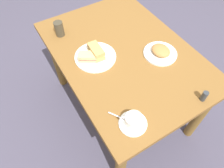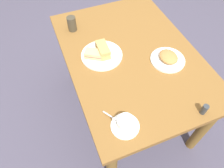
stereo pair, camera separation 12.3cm
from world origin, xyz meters
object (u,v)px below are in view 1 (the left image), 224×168
(coffee_cup, at_px, (133,120))
(salt_shaker, at_px, (204,96))
(coffee_saucer, at_px, (133,124))
(dining_table, at_px, (123,63))
(drinking_glass, at_px, (59,29))
(sandwich_front, at_px, (96,51))
(sandwich_plate, at_px, (95,57))
(side_plate, at_px, (160,53))
(spoon, at_px, (119,117))
(sandwich_back, at_px, (88,57))

(coffee_cup, bearing_deg, salt_shaker, 79.46)
(coffee_saucer, bearing_deg, dining_table, 151.86)
(drinking_glass, bearing_deg, sandwich_front, 20.14)
(sandwich_plate, bearing_deg, drinking_glass, -162.08)
(drinking_glass, bearing_deg, side_plate, 42.95)
(coffee_cup, height_order, drinking_glass, drinking_glass)
(dining_table, bearing_deg, coffee_cup, -28.32)
(coffee_saucer, xyz_separation_m, drinking_glass, (-0.86, -0.05, 0.05))
(coffee_saucer, distance_m, side_plate, 0.56)
(dining_table, distance_m, sandwich_front, 0.25)
(coffee_saucer, relative_size, side_plate, 0.67)
(coffee_saucer, height_order, salt_shaker, salt_shaker)
(dining_table, height_order, coffee_saucer, coffee_saucer)
(coffee_saucer, bearing_deg, sandwich_front, 172.16)
(sandwich_plate, relative_size, spoon, 3.09)
(spoon, height_order, salt_shaker, salt_shaker)
(sandwich_front, height_order, side_plate, sandwich_front)
(sandwich_back, distance_m, spoon, 0.46)
(spoon, xyz_separation_m, side_plate, (-0.26, 0.49, -0.01))
(side_plate, height_order, salt_shaker, salt_shaker)
(coffee_saucer, distance_m, coffee_cup, 0.04)
(coffee_cup, bearing_deg, drinking_glass, -176.98)
(sandwich_plate, bearing_deg, sandwich_front, 118.66)
(dining_table, xyz_separation_m, sandwich_front, (-0.06, -0.18, 0.16))
(sandwich_back, relative_size, salt_shaker, 2.02)
(spoon, height_order, drinking_glass, drinking_glass)
(sandwich_back, relative_size, coffee_saucer, 0.90)
(sandwich_front, distance_m, drinking_glass, 0.35)
(dining_table, xyz_separation_m, sandwich_back, (-0.05, -0.25, 0.15))
(sandwich_front, bearing_deg, coffee_cup, -7.99)
(spoon, bearing_deg, dining_table, 144.01)
(coffee_cup, distance_m, spoon, 0.08)
(sandwich_back, xyz_separation_m, side_plate, (0.20, 0.44, -0.03))
(coffee_saucer, relative_size, drinking_glass, 1.40)
(spoon, bearing_deg, salt_shaker, 72.86)
(dining_table, relative_size, spoon, 13.75)
(dining_table, distance_m, drinking_glass, 0.52)
(sandwich_front, bearing_deg, dining_table, 72.06)
(dining_table, bearing_deg, sandwich_back, -101.86)
(coffee_saucer, relative_size, spoon, 1.70)
(dining_table, xyz_separation_m, coffee_cup, (0.47, -0.26, 0.16))
(salt_shaker, bearing_deg, spoon, -107.14)
(drinking_glass, bearing_deg, salt_shaker, 26.78)
(coffee_saucer, bearing_deg, side_plate, 126.23)
(sandwich_front, relative_size, coffee_cup, 1.37)
(sandwich_plate, height_order, drinking_glass, drinking_glass)
(side_plate, bearing_deg, spoon, -61.89)
(dining_table, relative_size, coffee_cup, 11.96)
(sandwich_plate, height_order, coffee_saucer, sandwich_plate)
(salt_shaker, height_order, drinking_glass, drinking_glass)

